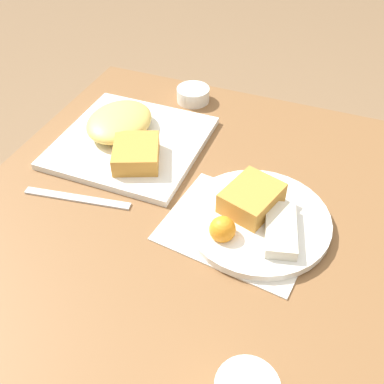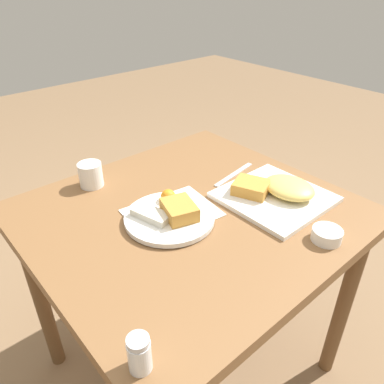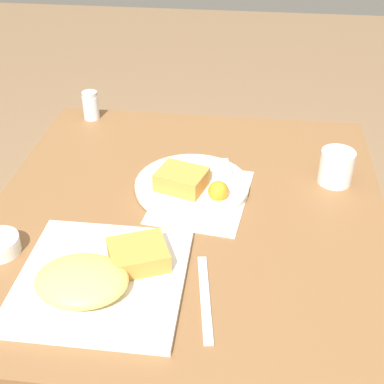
{
  "view_description": "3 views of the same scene",
  "coord_description": "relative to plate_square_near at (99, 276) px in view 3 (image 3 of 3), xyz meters",
  "views": [
    {
      "loc": [
        0.54,
        0.17,
        1.29
      ],
      "look_at": [
        0.01,
        -0.04,
        0.76
      ],
      "focal_mm": 42.0,
      "sensor_mm": 36.0,
      "label": 1
    },
    {
      "loc": [
        -0.67,
        0.58,
        1.33
      ],
      "look_at": [
        0.03,
        -0.03,
        0.75
      ],
      "focal_mm": 35.0,
      "sensor_mm": 36.0,
      "label": 2
    },
    {
      "loc": [
        0.12,
        -0.89,
        1.38
      ],
      "look_at": [
        0.01,
        0.03,
        0.75
      ],
      "focal_mm": 50.0,
      "sensor_mm": 36.0,
      "label": 3
    }
  ],
  "objects": [
    {
      "name": "plate_oval_far",
      "position": [
        0.13,
        0.31,
        -0.0
      ],
      "size": [
        0.25,
        0.25,
        0.05
      ],
      "color": "white",
      "rests_on": "menu_card"
    },
    {
      "name": "dining_table",
      "position": [
        0.12,
        0.24,
        -0.11
      ],
      "size": [
        0.82,
        0.88,
        0.72
      ],
      "color": "brown",
      "rests_on": "ground_plane"
    },
    {
      "name": "plate_square_near",
      "position": [
        0.0,
        0.0,
        0.0
      ],
      "size": [
        0.29,
        0.29,
        0.06
      ],
      "color": "white",
      "rests_on": "dining_table"
    },
    {
      "name": "butter_knife",
      "position": [
        0.18,
        -0.01,
        -0.02
      ],
      "size": [
        0.05,
        0.2,
        0.0
      ],
      "rotation": [
        0.0,
        0.0,
        1.73
      ],
      "color": "silver",
      "rests_on": "dining_table"
    },
    {
      "name": "coffee_mug",
      "position": [
        0.44,
        0.38,
        0.02
      ],
      "size": [
        0.07,
        0.07,
        0.08
      ],
      "color": "white",
      "rests_on": "dining_table"
    },
    {
      "name": "menu_card",
      "position": [
        0.15,
        0.29,
        -0.02
      ],
      "size": [
        0.22,
        0.27,
        0.0
      ],
      "rotation": [
        0.0,
        0.0,
        -0.13
      ],
      "color": "silver",
      "rests_on": "dining_table"
    },
    {
      "name": "salt_shaker",
      "position": [
        -0.19,
        0.63,
        0.01
      ],
      "size": [
        0.04,
        0.04,
        0.08
      ],
      "color": "white",
      "rests_on": "dining_table"
    }
  ]
}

